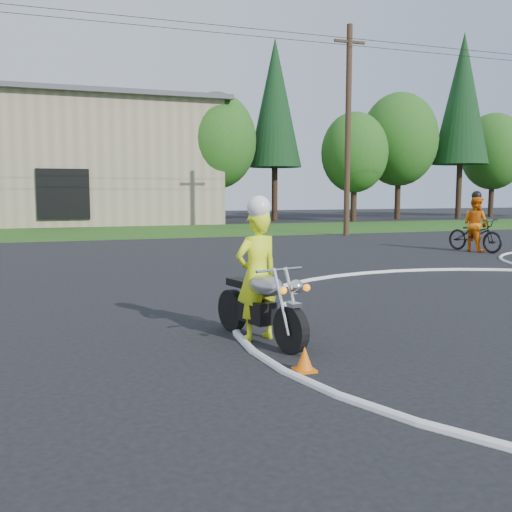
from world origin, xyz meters
name	(u,v)px	position (x,y,z in m)	size (l,w,h in m)	color
grass_strip	(216,230)	(0.00, 27.00, 0.01)	(120.00, 10.00, 0.02)	#1E4714
primary_motorcycle	(261,304)	(-5.71, 3.50, 0.54)	(0.81, 2.07, 1.11)	black
rider_primary_grp	(257,271)	(-5.72, 3.63, 0.99)	(0.77, 0.60, 2.06)	#E5FF1A
rider_second_grp	(475,230)	(5.69, 12.67, 0.76)	(1.22, 2.36, 2.16)	black
treeline	(377,133)	(14.78, 34.61, 6.62)	(38.20, 8.10, 14.52)	#382619
utility_poles	(348,128)	(5.00, 21.00, 5.20)	(41.60, 1.12, 10.00)	#473321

